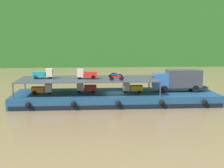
{
  "coord_description": "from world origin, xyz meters",
  "views": [
    {
      "loc": [
        -3.77,
        -44.02,
        9.02
      ],
      "look_at": [
        -0.44,
        0.0,
        2.7
      ],
      "focal_mm": 51.23,
      "sensor_mm": 36.0,
      "label": 1
    }
  ],
  "objects": [
    {
      "name": "motorcycle_upper_centre",
      "position": [
        0.03,
        -0.0,
        3.93
      ],
      "size": [
        1.9,
        0.55,
        0.87
      ],
      "color": "black",
      "rests_on": "cargo_rack"
    },
    {
      "name": "motorcycle_upper_port",
      "position": [
        -0.01,
        -2.35,
        3.93
      ],
      "size": [
        1.9,
        0.55,
        0.87
      ],
      "color": "black",
      "rests_on": "cargo_rack"
    },
    {
      "name": "mini_truck_upper_mid",
      "position": [
        -3.98,
        -0.39,
        4.19
      ],
      "size": [
        2.78,
        1.27,
        1.38
      ],
      "color": "red",
      "rests_on": "cargo_rack"
    },
    {
      "name": "mini_truck_lower_mid",
      "position": [
        2.41,
        -0.21,
        2.19
      ],
      "size": [
        2.78,
        1.28,
        1.38
      ],
      "color": "gold",
      "rests_on": "cargo_barge"
    },
    {
      "name": "cargo_rack",
      "position": [
        -3.8,
        0.0,
        3.44
      ],
      "size": [
        18.87,
        7.83,
        2.0
      ],
      "color": "#383D47",
      "rests_on": "cargo_barge"
    },
    {
      "name": "ground_plane",
      "position": [
        0.0,
        0.0,
        0.0
      ],
      "size": [
        400.0,
        400.0,
        0.0
      ],
      "primitive_type": "plane",
      "color": "olive"
    },
    {
      "name": "covered_lorry",
      "position": [
        9.05,
        0.2,
        3.19
      ],
      "size": [
        7.87,
        2.35,
        3.1
      ],
      "color": "#285BA3",
      "rests_on": "cargo_barge"
    },
    {
      "name": "mini_truck_lower_stern",
      "position": [
        -10.02,
        -0.52,
        2.19
      ],
      "size": [
        2.76,
        1.23,
        1.38
      ],
      "color": "orange",
      "rests_on": "cargo_barge"
    },
    {
      "name": "hillside_far_bank",
      "position": [
        0.0,
        74.11,
        21.28
      ],
      "size": [
        122.31,
        38.72,
        37.78
      ],
      "color": "#286023",
      "rests_on": "ground"
    },
    {
      "name": "cargo_barge",
      "position": [
        0.0,
        -0.03,
        0.75
      ],
      "size": [
        28.07,
        9.21,
        1.5
      ],
      "color": "navy",
      "rests_on": "ground"
    },
    {
      "name": "mini_truck_lower_aft",
      "position": [
        -4.04,
        0.5,
        2.19
      ],
      "size": [
        2.76,
        1.24,
        1.38
      ],
      "color": "red",
      "rests_on": "cargo_barge"
    },
    {
      "name": "mini_truck_upper_stern",
      "position": [
        -9.95,
        0.42,
        4.19
      ],
      "size": [
        2.75,
        1.22,
        1.38
      ],
      "color": "teal",
      "rests_on": "cargo_rack"
    }
  ]
}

